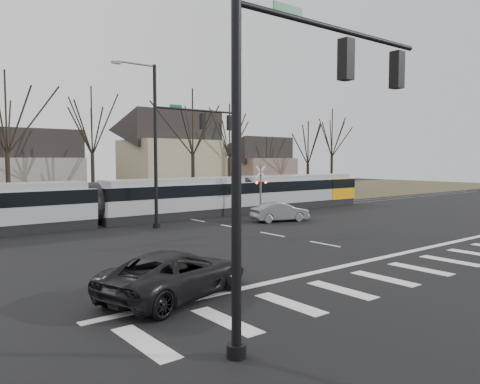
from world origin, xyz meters
TOP-DOWN VIEW (x-y plane):
  - ground at (0.00, 0.00)m, footprint 140.00×140.00m
  - grass_verge at (0.00, 32.00)m, footprint 140.00×28.00m
  - crosswalk at (0.00, -4.00)m, footprint 27.00×2.60m
  - stop_line at (0.00, -1.80)m, footprint 28.00×0.35m
  - lane_dashes at (0.00, 16.00)m, footprint 0.18×30.00m
  - rail_pair at (0.00, 15.80)m, footprint 90.00×1.52m
  - tram at (-0.65, 16.00)m, footprint 38.58×2.86m
  - sedan at (4.31, 9.91)m, footprint 3.50×4.78m
  - suv at (-10.69, -1.22)m, footprint 5.60×6.76m
  - signal_pole_near_left at (-10.41, -6.00)m, footprint 9.28×0.44m
  - signal_pole_far at (-2.41, 12.50)m, footprint 9.28×0.44m
  - rail_crossing_signal at (5.00, 12.79)m, footprint 1.08×0.36m
  - tree_row at (2.00, 26.00)m, footprint 59.20×7.20m
  - house_b at (-5.00, 36.00)m, footprint 8.64×7.56m
  - house_c at (9.00, 33.00)m, footprint 10.80×8.64m
  - house_d at (24.00, 35.00)m, footprint 8.64×7.56m

SIDE VIEW (x-z plane):
  - ground at x=0.00m, z-range 0.00..0.00m
  - grass_verge at x=0.00m, z-range 0.00..0.01m
  - crosswalk at x=0.00m, z-range 0.00..0.01m
  - stop_line at x=0.00m, z-range 0.00..0.01m
  - lane_dashes at x=0.00m, z-range 0.00..0.01m
  - rail_pair at x=0.00m, z-range 0.00..0.06m
  - sedan at x=4.31m, z-range 0.00..1.33m
  - suv at x=-10.69m, z-range 0.00..1.48m
  - tram at x=-0.65m, z-range 0.13..3.06m
  - rail_crossing_signal at x=5.00m, z-range -0.11..3.89m
  - house_b at x=-5.00m, z-range 0.14..7.79m
  - house_d at x=24.00m, z-range 0.14..7.79m
  - tree_row at x=2.00m, z-range 0.00..10.00m
  - house_c at x=9.00m, z-range 0.18..10.28m
  - signal_pole_near_left at x=-10.41m, z-range 0.60..10.80m
  - signal_pole_far at x=-2.41m, z-range 0.60..10.80m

